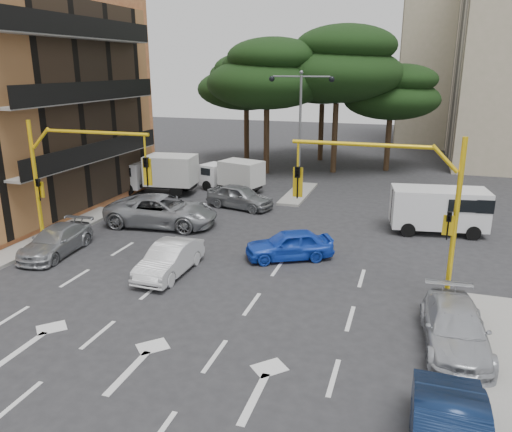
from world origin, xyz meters
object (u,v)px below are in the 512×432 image
Objects in this scene: car_silver_cross_b at (240,196)px; box_truck_a at (158,174)px; car_white_hatch at (169,259)px; car_silver_wagon at (56,241)px; box_truck_b at (232,176)px; car_blue_compact at (289,245)px; signal_mast_left at (69,172)px; van_white at (438,210)px; signal_mast_right at (402,196)px; street_lamp_center at (300,111)px; car_silver_cross_a at (162,211)px; car_silver_parked at (455,328)px.

box_truck_a is (-6.38, 1.72, 0.59)m from car_silver_cross_b.
box_truck_a is at bearing 88.08° from car_silver_cross_b.
car_white_hatch is 5.99m from car_silver_wagon.
car_blue_compact is at bearing -132.33° from box_truck_b.
signal_mast_left is at bearing 175.39° from car_white_hatch.
van_white is at bearing 29.27° from signal_mast_left.
van_white is (1.70, 8.58, -2.72)m from signal_mast_right.
car_blue_compact is 0.83× the size of van_white.
street_lamp_center reaches higher than signal_mast_left.
car_silver_cross_a is (2.59, 5.20, 0.20)m from car_silver_wagon.
car_silver_parked is at bearing -125.51° from car_silver_cross_a.
car_silver_wagon is (-5.96, 0.53, -0.04)m from car_white_hatch.
car_white_hatch is 0.75× the size of box_truck_a.
car_blue_compact is 8.57m from car_silver_parked.
car_silver_cross_b reaches higher than car_white_hatch.
car_white_hatch is 10.26m from car_silver_cross_b.
signal_mast_left is 6.27m from car_silver_cross_a.
box_truck_b is (-2.46, 13.95, 0.43)m from car_white_hatch.
car_blue_compact is (-4.62, 2.71, -3.23)m from signal_mast_right.
car_silver_cross_a is 5.31m from car_silver_cross_b.
van_white is at bearing -32.57° from street_lamp_center.
car_white_hatch is 1.03× the size of car_blue_compact.
box_truck_b is at bearing 129.92° from signal_mast_right.
street_lamp_center reaches higher than car_silver_parked.
car_silver_cross_a is (-12.22, 5.29, -3.07)m from signal_mast_right.
signal_mast_left is 0.77× the size of street_lamp_center.
signal_mast_right is at bearing 119.61° from car_silver_parked.
car_silver_wagon is 0.81× the size of box_truck_a.
box_truck_a is 1.19× the size of box_truck_b.
car_silver_wagon is at bearing -71.27° from van_white.
car_silver_wagon is (-10.19, -2.62, -0.04)m from car_blue_compact.
car_blue_compact is 8.64m from van_white.
car_white_hatch is 0.93× the size of car_silver_wagon.
street_lamp_center reaches higher than box_truck_a.
box_truck_a is at bearing 100.79° from signal_mast_left.
car_silver_cross_a reaches higher than car_blue_compact.
box_truck_b reaches higher than car_silver_wagon.
car_silver_parked is (10.74, -2.43, -0.00)m from car_white_hatch.
box_truck_b is (3.50, 13.42, 0.47)m from car_silver_wagon.
car_silver_cross_b is at bearing 127.95° from car_silver_parked.
signal_mast_right is 13.66m from car_silver_cross_a.
car_silver_cross_b is (5.38, 9.71, 0.09)m from car_silver_wagon.
car_silver_parked is (6.51, -5.58, -0.01)m from car_blue_compact.
car_white_hatch is (4.77, -0.44, -3.23)m from signal_mast_left.
car_silver_wagon is 11.10m from car_silver_cross_b.
box_truck_b is (-4.50, -0.50, -4.34)m from street_lamp_center.
car_white_hatch is at bearing -9.93° from car_silver_wagon.
car_silver_cross_b is at bearing -37.25° from car_silver_cross_a.
car_silver_cross_a reaches higher than car_white_hatch.
box_truck_a reaches higher than car_silver_cross_a.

